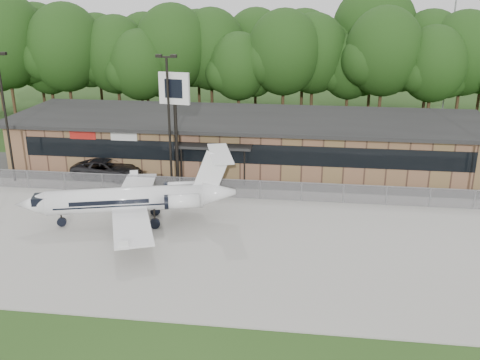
# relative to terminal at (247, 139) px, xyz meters

# --- Properties ---
(ground) EXTENTS (160.00, 160.00, 0.00)m
(ground) POSITION_rel_terminal_xyz_m (0.00, -23.94, -2.18)
(ground) COLOR #234117
(ground) RESTS_ON ground
(apron) EXTENTS (64.00, 18.00, 0.08)m
(apron) POSITION_rel_terminal_xyz_m (0.00, -15.94, -2.14)
(apron) COLOR #9E9B93
(apron) RESTS_ON ground
(parking_lot) EXTENTS (50.00, 9.00, 0.06)m
(parking_lot) POSITION_rel_terminal_xyz_m (0.00, -4.44, -2.15)
(parking_lot) COLOR #383835
(parking_lot) RESTS_ON ground
(terminal) EXTENTS (41.00, 11.65, 4.30)m
(terminal) POSITION_rel_terminal_xyz_m (0.00, 0.00, 0.00)
(terminal) COLOR brown
(terminal) RESTS_ON ground
(fence) EXTENTS (46.00, 0.04, 1.52)m
(fence) POSITION_rel_terminal_xyz_m (0.00, -8.94, -1.40)
(fence) COLOR gray
(fence) RESTS_ON ground
(treeline) EXTENTS (72.00, 12.00, 15.00)m
(treeline) POSITION_rel_terminal_xyz_m (0.00, 18.06, 5.32)
(treeline) COLOR #1E3912
(treeline) RESTS_ON ground
(radio_mast) EXTENTS (0.20, 0.20, 25.00)m
(radio_mast) POSITION_rel_terminal_xyz_m (22.00, 24.06, 10.32)
(radio_mast) COLOR gray
(radio_mast) RESTS_ON ground
(light_pole_left) EXTENTS (1.55, 0.30, 10.23)m
(light_pole_left) POSITION_rel_terminal_xyz_m (-18.00, -7.44, 3.80)
(light_pole_left) COLOR black
(light_pole_left) RESTS_ON ground
(light_pole_mid) EXTENTS (1.55, 0.30, 10.23)m
(light_pole_mid) POSITION_rel_terminal_xyz_m (-5.00, -7.44, 3.80)
(light_pole_mid) COLOR black
(light_pole_mid) RESTS_ON ground
(business_jet) EXTENTS (14.06, 12.62, 4.77)m
(business_jet) POSITION_rel_terminal_xyz_m (-5.70, -14.30, -0.47)
(business_jet) COLOR white
(business_jet) RESTS_ON ground
(suv) EXTENTS (5.86, 3.10, 1.57)m
(suv) POSITION_rel_terminal_xyz_m (-10.86, -5.77, -1.39)
(suv) COLOR #29292B
(suv) RESTS_ON ground
(pole_sign) EXTENTS (2.35, 0.62, 8.93)m
(pole_sign) POSITION_rel_terminal_xyz_m (-4.59, -7.14, 4.65)
(pole_sign) COLOR black
(pole_sign) RESTS_ON ground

